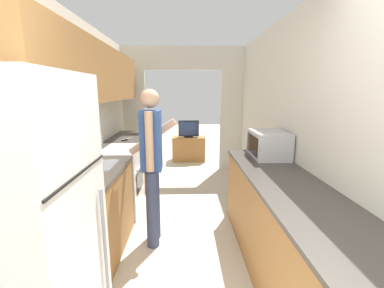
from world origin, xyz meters
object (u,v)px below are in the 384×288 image
at_px(range_oven, 117,180).
at_px(television, 189,129).
at_px(refrigerator, 15,244).
at_px(person, 152,164).
at_px(tv_cabinet, 189,149).
at_px(knife, 125,140).
at_px(microwave, 269,144).

bearing_deg(range_oven, television, 68.44).
height_order(refrigerator, television, refrigerator).
height_order(range_oven, television, range_oven).
relative_size(person, tv_cabinet, 2.16).
height_order(refrigerator, knife, refrigerator).
relative_size(refrigerator, microwave, 3.33).
bearing_deg(tv_cabinet, person, -97.30).
bearing_deg(refrigerator, range_oven, 91.48).
height_order(refrigerator, microwave, refrigerator).
xyz_separation_m(refrigerator, range_oven, (-0.06, 2.15, -0.42)).
bearing_deg(range_oven, person, -52.52).
bearing_deg(television, refrigerator, -101.55).
xyz_separation_m(tv_cabinet, knife, (-1.02, -2.01, 0.61)).
height_order(refrigerator, range_oven, refrigerator).
height_order(tv_cabinet, knife, knife).
relative_size(range_oven, person, 0.62).
bearing_deg(television, microwave, -74.05).
bearing_deg(range_oven, microwave, -14.46).
xyz_separation_m(range_oven, person, (0.59, -0.77, 0.44)).
bearing_deg(knife, person, -33.33).
relative_size(refrigerator, person, 1.04).
xyz_separation_m(person, tv_cabinet, (0.44, 3.40, -0.61)).
height_order(person, knife, person).
distance_m(person, tv_cabinet, 3.48).
bearing_deg(refrigerator, person, 68.91).
height_order(television, knife, television).
distance_m(person, knife, 1.51).
relative_size(microwave, television, 1.09).
relative_size(refrigerator, television, 3.63).
xyz_separation_m(television, knife, (-1.02, -1.97, 0.13)).
relative_size(tv_cabinet, knife, 2.44).
distance_m(refrigerator, range_oven, 2.19).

